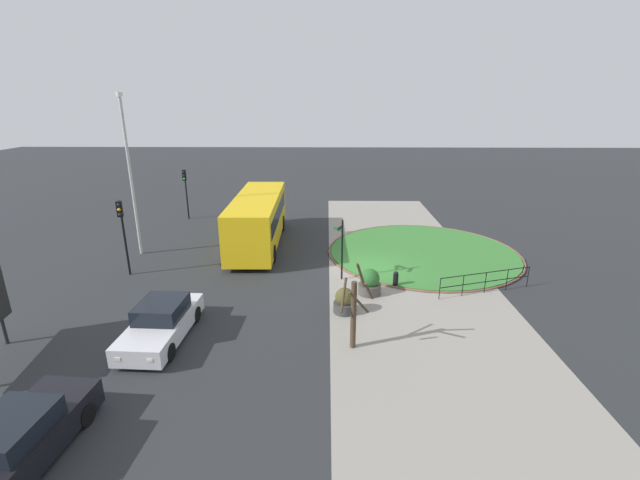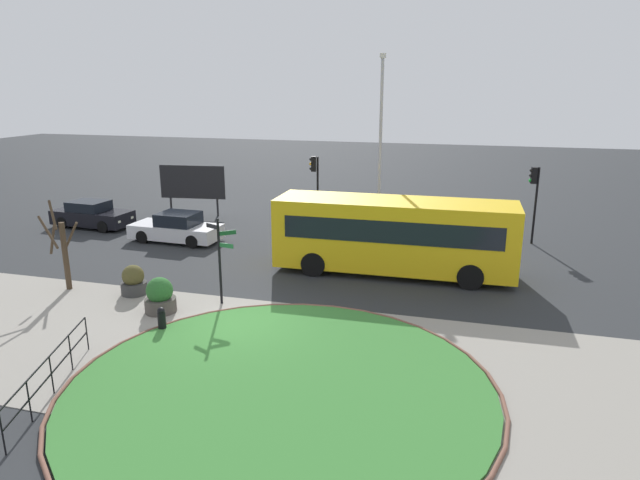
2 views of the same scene
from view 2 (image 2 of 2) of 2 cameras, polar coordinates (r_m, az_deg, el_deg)
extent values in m
plane|color=#282B2D|center=(18.54, -8.15, -8.49)|extent=(120.00, 120.00, 0.00)
cube|color=gray|center=(16.94, -10.82, -11.01)|extent=(32.00, 8.08, 0.02)
cylinder|color=#387A33|center=(14.78, -4.05, -14.78)|extent=(10.88, 10.88, 0.10)
torus|color=brown|center=(14.78, -4.05, -14.76)|extent=(11.19, 11.19, 0.11)
cylinder|color=black|center=(19.77, -10.19, -2.36)|extent=(0.09, 0.09, 3.02)
sphere|color=black|center=(19.36, -10.41, 2.04)|extent=(0.10, 0.10, 0.10)
cube|color=black|center=(19.67, -10.97, 1.40)|extent=(0.52, 0.26, 0.15)
cube|color=#195128|center=(19.57, -9.38, 0.73)|extent=(0.46, 0.41, 0.15)
cube|color=#195128|center=(19.40, -9.52, -0.57)|extent=(0.54, 0.13, 0.15)
cylinder|color=black|center=(18.46, -15.83, -8.01)|extent=(0.26, 0.26, 0.63)
sphere|color=black|center=(18.32, -15.91, -6.98)|extent=(0.24, 0.24, 0.24)
cube|color=black|center=(15.59, -25.92, -10.66)|extent=(1.50, 4.61, 0.03)
cube|color=black|center=(15.79, -25.72, -12.18)|extent=(1.50, 4.61, 0.03)
cylinder|color=black|center=(17.82, -22.69, -8.83)|extent=(0.04, 0.04, 1.03)
cylinder|color=black|center=(16.80, -24.09, -10.49)|extent=(0.04, 0.04, 1.03)
cylinder|color=black|center=(15.81, -25.70, -12.35)|extent=(0.04, 0.04, 1.03)
cylinder|color=black|center=(14.85, -27.54, -14.44)|extent=(0.04, 0.04, 1.03)
cylinder|color=black|center=(13.93, -29.66, -16.80)|extent=(0.04, 0.04, 1.03)
cube|color=yellow|center=(22.87, 7.57, 0.61)|extent=(9.66, 2.73, 2.78)
cube|color=black|center=(24.03, 7.99, 2.28)|extent=(8.46, 0.16, 0.88)
cube|color=black|center=(21.53, 7.17, 0.75)|extent=(8.46, 0.16, 0.88)
cube|color=black|center=(22.81, 19.68, 0.14)|extent=(0.06, 2.11, 1.10)
cube|color=black|center=(22.57, 19.91, 2.66)|extent=(0.04, 1.41, 0.28)
cylinder|color=black|center=(24.19, 15.07, -1.84)|extent=(1.00, 0.32, 1.00)
cylinder|color=black|center=(21.93, 15.08, -3.63)|extent=(1.00, 0.32, 1.00)
cylinder|color=black|center=(24.84, 0.75, -0.84)|extent=(1.00, 0.32, 1.00)
cylinder|color=black|center=(22.64, -0.67, -2.48)|extent=(1.00, 0.32, 1.00)
cube|color=silver|center=(28.58, -14.47, 0.88)|extent=(4.53, 2.00, 0.67)
cube|color=black|center=(28.33, -14.25, 2.11)|extent=(1.95, 1.67, 0.61)
cube|color=#EAEACC|center=(29.38, -18.73, 1.01)|extent=(0.03, 0.20, 0.12)
cube|color=#EAEACC|center=(30.23, -17.53, 1.51)|extent=(0.03, 0.20, 0.12)
cylinder|color=black|center=(28.72, -17.65, 0.31)|extent=(0.65, 0.25, 0.64)
cylinder|color=black|center=(30.03, -15.85, 1.10)|extent=(0.65, 0.25, 0.64)
cylinder|color=black|center=(27.24, -12.89, -0.15)|extent=(0.65, 0.25, 0.64)
cylinder|color=black|center=(28.62, -11.23, 0.70)|extent=(0.65, 0.25, 0.64)
cube|color=black|center=(32.86, -22.18, 2.17)|extent=(4.45, 2.03, 0.75)
cube|color=black|center=(32.85, -22.52, 3.26)|extent=(2.05, 1.66, 0.51)
cube|color=#EAEACC|center=(31.87, -18.61, 2.19)|extent=(0.03, 0.20, 0.12)
cube|color=#EAEACC|center=(31.08, -19.78, 1.76)|extent=(0.03, 0.20, 0.12)
cylinder|color=black|center=(32.65, -19.45, 1.93)|extent=(0.65, 0.26, 0.64)
cylinder|color=black|center=(31.47, -21.22, 1.27)|extent=(0.65, 0.26, 0.64)
cylinder|color=black|center=(34.37, -22.98, 2.23)|extent=(0.65, 0.26, 0.64)
cylinder|color=black|center=(33.25, -24.78, 1.62)|extent=(0.65, 0.26, 0.64)
cylinder|color=black|center=(29.50, -0.24, 4.73)|extent=(0.11, 0.11, 3.94)
cube|color=black|center=(29.24, -0.66, 7.77)|extent=(0.32, 0.32, 0.78)
sphere|color=black|center=(29.21, -0.95, 8.24)|extent=(0.16, 0.16, 0.16)
sphere|color=#F2A519|center=(29.24, -0.95, 7.76)|extent=(0.16, 0.16, 0.16)
sphere|color=black|center=(29.28, -0.95, 7.29)|extent=(0.16, 0.16, 0.16)
cylinder|color=black|center=(28.88, 21.11, 3.25)|extent=(0.11, 0.11, 3.75)
cube|color=black|center=(28.58, 20.99, 6.17)|extent=(0.30, 0.30, 0.78)
sphere|color=black|center=(28.51, 20.75, 6.67)|extent=(0.16, 0.16, 0.16)
sphere|color=black|center=(28.54, 20.70, 6.19)|extent=(0.16, 0.16, 0.16)
sphere|color=green|center=(28.58, 20.65, 5.71)|extent=(0.16, 0.16, 0.16)
cylinder|color=#B7B7BC|center=(29.16, 6.16, 9.32)|extent=(0.16, 0.16, 8.77)
cylinder|color=silver|center=(29.03, 6.43, 18.20)|extent=(0.32, 0.32, 0.22)
cylinder|color=black|center=(34.59, -15.00, 4.17)|extent=(0.12, 0.12, 2.00)
cylinder|color=black|center=(33.56, -10.45, 4.11)|extent=(0.12, 0.12, 2.00)
cube|color=silver|center=(33.87, -12.86, 5.80)|extent=(3.84, 0.60, 1.86)
cube|color=black|center=(33.81, -12.90, 5.78)|extent=(3.92, 0.52, 1.96)
cylinder|color=#383838|center=(21.88, -18.43, -4.69)|extent=(0.94, 0.94, 0.47)
sphere|color=#4C4723|center=(21.72, -18.54, -3.47)|extent=(0.80, 0.80, 0.80)
cylinder|color=#47423D|center=(19.95, -15.94, -6.41)|extent=(1.06, 1.06, 0.50)
sphere|color=#286028|center=(19.76, -16.06, -4.96)|extent=(0.90, 0.90, 0.90)
cylinder|color=#423323|center=(22.98, -24.53, -1.54)|extent=(0.21, 0.21, 2.62)
cylinder|color=#423323|center=(22.54, -25.62, 2.31)|extent=(0.54, 0.43, 1.04)
cylinder|color=#423323|center=(22.48, -26.00, 0.71)|extent=(1.09, 0.49, 1.09)
cylinder|color=#423323|center=(23.00, -24.02, 0.52)|extent=(0.81, 0.29, 1.06)
cylinder|color=#423323|center=(22.92, -25.62, 0.09)|extent=(0.42, 0.78, 0.97)
camera|label=1|loc=(33.30, -43.91, 13.41)|focal=24.01mm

